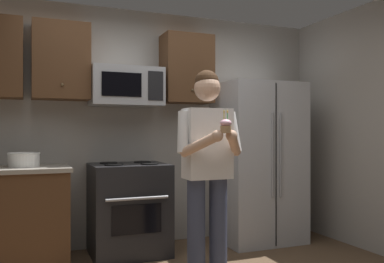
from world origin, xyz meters
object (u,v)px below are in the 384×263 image
object	(u,v)px
microwave	(126,87)
cupcake	(226,126)
refrigerator	(258,162)
person	(208,162)
oven_range	(129,209)
bowl_large_white	(24,159)

from	to	relation	value
microwave	cupcake	bearing A→B (deg)	-74.00
refrigerator	person	size ratio (longest dim) A/B	1.02
oven_range	refrigerator	world-z (taller)	refrigerator
refrigerator	cupcake	size ratio (longest dim) A/B	10.35
refrigerator	bowl_large_white	size ratio (longest dim) A/B	6.20
oven_range	bowl_large_white	world-z (taller)	bowl_large_white
person	cupcake	size ratio (longest dim) A/B	10.13
bowl_large_white	person	distance (m)	1.76
microwave	person	distance (m)	1.42
refrigerator	cupcake	world-z (taller)	refrigerator
oven_range	person	size ratio (longest dim) A/B	0.53
cupcake	bowl_large_white	bearing A→B (deg)	135.86
person	cupcake	distance (m)	0.44
oven_range	refrigerator	distance (m)	1.56
oven_range	cupcake	distance (m)	1.65
oven_range	person	bearing A→B (deg)	-67.63
microwave	refrigerator	xyz separation A→B (m)	(1.50, -0.16, -0.82)
refrigerator	cupcake	xyz separation A→B (m)	(-1.08, -1.32, 0.39)
oven_range	refrigerator	size ratio (longest dim) A/B	0.52
refrigerator	bowl_large_white	xyz separation A→B (m)	(-2.49, 0.06, 0.09)
bowl_large_white	refrigerator	bearing A→B (deg)	-1.28
oven_range	person	xyz separation A→B (m)	(0.42, -1.03, 0.53)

